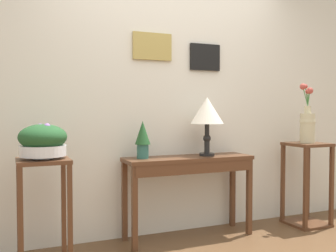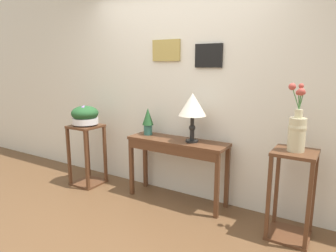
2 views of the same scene
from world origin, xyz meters
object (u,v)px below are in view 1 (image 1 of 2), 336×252
console_table (190,170)px  potted_plant_on_console (143,138)px  flower_vase_tall_right (307,123)px  pedestal_stand_right (307,184)px  table_lamp (207,112)px  planter_bowl_wide_left (43,141)px  pedestal_stand_left (44,213)px

console_table → potted_plant_on_console: (-0.44, 0.05, 0.31)m
potted_plant_on_console → flower_vase_tall_right: size_ratio=0.55×
console_table → pedestal_stand_right: size_ratio=1.42×
table_lamp → pedestal_stand_right: (1.11, -0.12, -0.74)m
pedestal_stand_right → flower_vase_tall_right: size_ratio=1.40×
planter_bowl_wide_left → table_lamp: bearing=7.3°
potted_plant_on_console → planter_bowl_wide_left: bearing=-165.6°
table_lamp → pedestal_stand_right: table_lamp is taller
pedestal_stand_left → pedestal_stand_right: bearing=1.7°
console_table → planter_bowl_wide_left: planter_bowl_wide_left is taller
potted_plant_on_console → planter_bowl_wide_left: (-0.87, -0.22, 0.01)m
table_lamp → flower_vase_tall_right: size_ratio=0.91×
potted_plant_on_console → pedestal_stand_left: bearing=-165.6°
table_lamp → pedestal_stand_left: bearing=-172.7°
console_table → potted_plant_on_console: size_ratio=3.60×
flower_vase_tall_right → table_lamp: bearing=174.0°
pedestal_stand_right → table_lamp: bearing=174.0°
console_table → table_lamp: table_lamp is taller
table_lamp → potted_plant_on_console: size_ratio=1.65×
table_lamp → planter_bowl_wide_left: size_ratio=1.56×
pedestal_stand_left → flower_vase_tall_right: size_ratio=1.36×
pedestal_stand_right → pedestal_stand_left: bearing=-178.3°
flower_vase_tall_right → pedestal_stand_right: bearing=12.8°
console_table → planter_bowl_wide_left: size_ratio=3.42×
table_lamp → console_table: bearing=-173.4°
console_table → pedestal_stand_left: (-1.31, -0.17, -0.23)m
potted_plant_on_console → flower_vase_tall_right: (1.74, -0.15, 0.11)m
table_lamp → potted_plant_on_console: (-0.63, 0.03, -0.22)m
console_table → flower_vase_tall_right: (1.30, -0.09, 0.42)m
pedestal_stand_left → pedestal_stand_right: size_ratio=0.97×
table_lamp → planter_bowl_wide_left: bearing=-172.7°
pedestal_stand_left → table_lamp: bearing=7.3°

